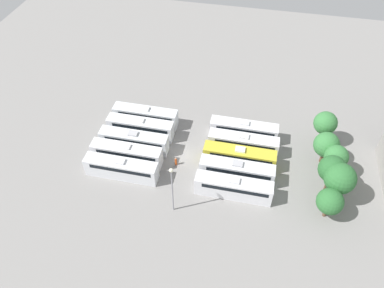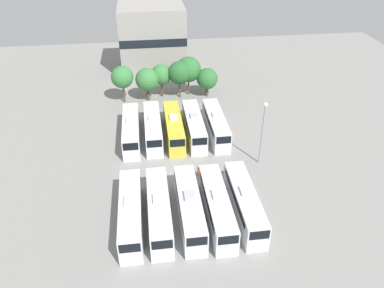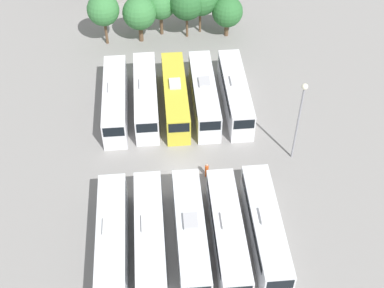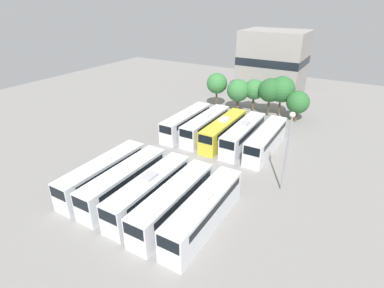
% 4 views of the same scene
% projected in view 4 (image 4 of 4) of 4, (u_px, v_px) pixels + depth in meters
% --- Properties ---
extents(ground_plane, '(116.20, 116.20, 0.00)m').
position_uv_depth(ground_plane, '(193.00, 167.00, 38.95)').
color(ground_plane, gray).
extents(bus_0, '(2.47, 11.97, 3.69)m').
position_uv_depth(bus_0, '(104.00, 173.00, 34.19)').
color(bus_0, silver).
rests_on(bus_0, ground_plane).
extents(bus_1, '(2.47, 11.97, 3.69)m').
position_uv_depth(bus_1, '(125.00, 180.00, 32.75)').
color(bus_1, silver).
rests_on(bus_1, ground_plane).
extents(bus_2, '(2.47, 11.97, 3.69)m').
position_uv_depth(bus_2, '(150.00, 190.00, 31.13)').
color(bus_2, silver).
rests_on(bus_2, ground_plane).
extents(bus_3, '(2.47, 11.97, 3.69)m').
position_uv_depth(bus_3, '(174.00, 201.00, 29.50)').
color(bus_3, silver).
rests_on(bus_3, ground_plane).
extents(bus_4, '(2.47, 11.97, 3.69)m').
position_uv_depth(bus_4, '(204.00, 210.00, 28.17)').
color(bus_4, silver).
rests_on(bus_4, ground_plane).
extents(bus_5, '(2.47, 11.97, 3.69)m').
position_uv_depth(bus_5, '(187.00, 122.00, 48.27)').
color(bus_5, silver).
rests_on(bus_5, ground_plane).
extents(bus_6, '(2.47, 11.97, 3.69)m').
position_uv_depth(bus_6, '(206.00, 125.00, 46.98)').
color(bus_6, white).
rests_on(bus_6, ground_plane).
extents(bus_7, '(2.47, 11.97, 3.69)m').
position_uv_depth(bus_7, '(224.00, 130.00, 45.31)').
color(bus_7, gold).
rests_on(bus_7, ground_plane).
extents(bus_8, '(2.47, 11.97, 3.69)m').
position_uv_depth(bus_8, '(244.00, 134.00, 43.86)').
color(bus_8, silver).
rests_on(bus_8, ground_plane).
extents(bus_9, '(2.47, 11.97, 3.69)m').
position_uv_depth(bus_9, '(266.00, 139.00, 42.23)').
color(bus_9, silver).
rests_on(bus_9, ground_plane).
extents(worker_person, '(0.36, 0.36, 1.64)m').
position_uv_depth(worker_person, '(205.00, 170.00, 36.73)').
color(worker_person, '#CC4C19').
rests_on(worker_person, ground_plane).
extents(light_pole, '(0.60, 0.60, 9.45)m').
position_uv_depth(light_pole, '(288.00, 141.00, 31.63)').
color(light_pole, gray).
rests_on(light_pole, ground_plane).
extents(tree_0, '(3.99, 3.99, 6.87)m').
position_uv_depth(tree_0, '(217.00, 83.00, 57.91)').
color(tree_0, brown).
rests_on(tree_0, ground_plane).
extents(tree_1, '(4.22, 4.22, 6.17)m').
position_uv_depth(tree_1, '(238.00, 91.00, 56.46)').
color(tree_1, brown).
rests_on(tree_1, ground_plane).
extents(tree_2, '(3.81, 3.81, 6.23)m').
position_uv_depth(tree_2, '(254.00, 89.00, 56.14)').
color(tree_2, brown).
rests_on(tree_2, ground_plane).
extents(tree_3, '(4.27, 4.27, 6.98)m').
position_uv_depth(tree_3, '(270.00, 90.00, 53.74)').
color(tree_3, brown).
rests_on(tree_3, ground_plane).
extents(tree_4, '(4.69, 4.69, 7.38)m').
position_uv_depth(tree_4, '(282.00, 89.00, 53.58)').
color(tree_4, brown).
rests_on(tree_4, ground_plane).
extents(tree_5, '(3.94, 3.94, 5.48)m').
position_uv_depth(tree_5, '(298.00, 102.00, 51.82)').
color(tree_5, brown).
rests_on(tree_5, ground_plane).
extents(depot_building, '(13.42, 10.84, 13.67)m').
position_uv_depth(depot_building, '(273.00, 63.00, 65.84)').
color(depot_building, gray).
rests_on(depot_building, ground_plane).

